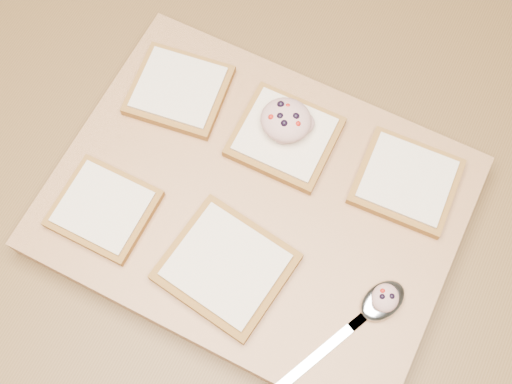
# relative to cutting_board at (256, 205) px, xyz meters

# --- Properties ---
(ground) EXTENTS (4.00, 4.00, 0.00)m
(ground) POSITION_rel_cutting_board_xyz_m (0.15, 0.05, -0.92)
(ground) COLOR #515459
(ground) RESTS_ON ground
(island_counter) EXTENTS (2.00, 0.80, 0.90)m
(island_counter) POSITION_rel_cutting_board_xyz_m (0.15, 0.05, -0.47)
(island_counter) COLOR slate
(island_counter) RESTS_ON ground
(cutting_board) EXTENTS (0.47, 0.36, 0.04)m
(cutting_board) POSITION_rel_cutting_board_xyz_m (0.00, 0.00, 0.00)
(cutting_board) COLOR tan
(cutting_board) RESTS_ON island_counter
(bread_far_left) EXTENTS (0.13, 0.12, 0.02)m
(bread_far_left) POSITION_rel_cutting_board_xyz_m (-0.15, 0.09, 0.03)
(bread_far_left) COLOR #9D6028
(bread_far_left) RESTS_ON cutting_board
(bread_far_center) EXTENTS (0.12, 0.11, 0.02)m
(bread_far_center) POSITION_rel_cutting_board_xyz_m (-0.00, 0.09, 0.03)
(bread_far_center) COLOR #9D6028
(bread_far_center) RESTS_ON cutting_board
(bread_far_right) EXTENTS (0.12, 0.11, 0.02)m
(bread_far_right) POSITION_rel_cutting_board_xyz_m (0.15, 0.10, 0.03)
(bread_far_right) COLOR #9D6028
(bread_far_right) RESTS_ON cutting_board
(bread_near_left) EXTENTS (0.11, 0.10, 0.02)m
(bread_near_left) POSITION_rel_cutting_board_xyz_m (-0.15, -0.09, 0.03)
(bread_near_left) COLOR #9D6028
(bread_near_left) RESTS_ON cutting_board
(bread_near_center) EXTENTS (0.15, 0.14, 0.02)m
(bread_near_center) POSITION_rel_cutting_board_xyz_m (0.01, -0.09, 0.03)
(bread_near_center) COLOR #9D6028
(bread_near_center) RESTS_ON cutting_board
(tuna_salad_dollop) EXTENTS (0.06, 0.06, 0.03)m
(tuna_salad_dollop) POSITION_rel_cutting_board_xyz_m (-0.01, 0.10, 0.05)
(tuna_salad_dollop) COLOR tan
(tuna_salad_dollop) RESTS_ON bread_far_center
(spoon) EXTENTS (0.10, 0.18, 0.01)m
(spoon) POSITION_rel_cutting_board_xyz_m (0.18, -0.06, 0.02)
(spoon) COLOR silver
(spoon) RESTS_ON cutting_board
(spoon_salad) EXTENTS (0.03, 0.03, 0.02)m
(spoon_salad) POSITION_rel_cutting_board_xyz_m (0.18, -0.05, 0.04)
(spoon_salad) COLOR tan
(spoon_salad) RESTS_ON spoon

